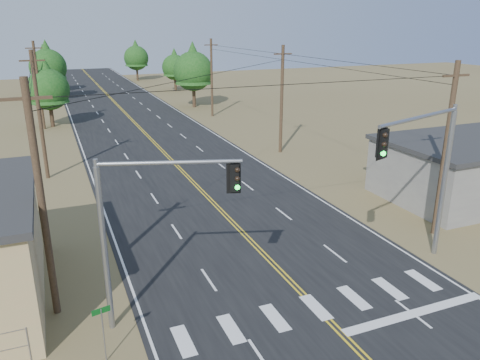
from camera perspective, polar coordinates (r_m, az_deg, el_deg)
road at (r=40.10m, az=-7.23°, el=1.26°), size 15.00×200.00×0.02m
utility_pole_left_near at (r=20.21m, az=-23.04°, el=-2.41°), size 1.80×0.30×10.00m
utility_pole_left_mid at (r=39.63m, az=-23.26°, el=7.30°), size 1.80×0.30×10.00m
utility_pole_left_far at (r=59.43m, az=-23.33°, el=10.60°), size 1.80×0.30×10.00m
utility_pole_right_near at (r=28.63m, az=23.76°, el=3.40°), size 1.80×0.30×10.00m
utility_pole_right_mid at (r=44.52m, az=5.10°, el=9.81°), size 1.80×0.30×10.00m
utility_pole_right_far at (r=62.80m, az=-3.48°, el=12.39°), size 1.80×0.30×10.00m
signal_mast_left at (r=18.21m, az=-11.80°, el=-4.54°), size 5.23×1.93×7.17m
signal_mast_right at (r=24.24m, az=22.07°, el=1.91°), size 6.29×2.36×8.08m
street_sign at (r=18.26m, az=-16.40°, el=-16.70°), size 0.66×0.18×2.27m
tree_left_near at (r=60.36m, az=-22.40°, el=10.64°), size 4.84×4.84×8.07m
tree_left_mid at (r=82.25m, az=-22.41°, el=13.01°), size 5.69×5.69×9.49m
tree_left_far at (r=91.74m, az=-22.73°, el=13.03°), size 5.09×5.09×8.49m
tree_right_near at (r=70.11m, az=-5.74°, el=13.53°), size 5.68×5.68×9.47m
tree_right_mid at (r=88.35m, az=-7.97°, el=13.75°), size 4.60×4.60×7.66m
tree_right_far at (r=106.19m, az=-12.56°, el=14.60°), size 5.18×5.18×8.63m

